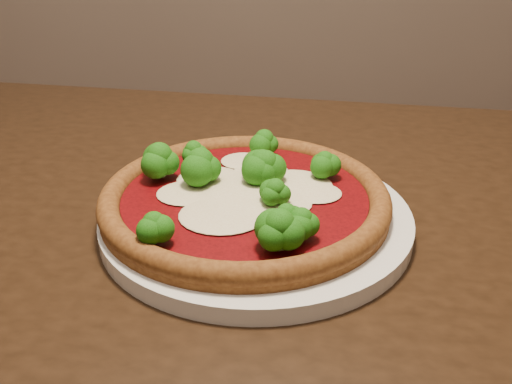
{
  "coord_description": "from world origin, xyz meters",
  "views": [
    {
      "loc": [
        0.19,
        -0.28,
        1.06
      ],
      "look_at": [
        0.18,
        0.25,
        0.79
      ],
      "focal_mm": 40.0,
      "sensor_mm": 36.0,
      "label": 1
    }
  ],
  "objects": [
    {
      "name": "pizza",
      "position": [
        0.17,
        0.25,
        0.78
      ],
      "size": [
        0.31,
        0.31,
        0.06
      ],
      "rotation": [
        0.0,
        0.0,
        -0.01
      ],
      "color": "brown",
      "rests_on": "plate"
    },
    {
      "name": "plate",
      "position": [
        0.18,
        0.25,
        0.76
      ],
      "size": [
        0.33,
        0.33,
        0.02
      ],
      "primitive_type": "cylinder",
      "color": "silver",
      "rests_on": "dining_table"
    },
    {
      "name": "dining_table",
      "position": [
        0.18,
        0.24,
        0.66
      ],
      "size": [
        1.41,
        1.07,
        0.75
      ],
      "rotation": [
        0.0,
        0.0,
        -0.15
      ],
      "color": "black",
      "rests_on": "floor"
    }
  ]
}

